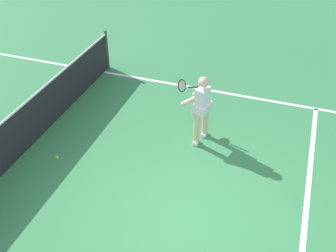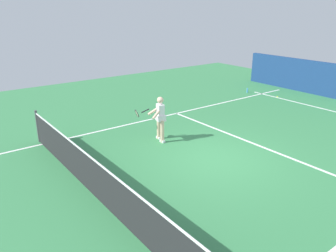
% 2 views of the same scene
% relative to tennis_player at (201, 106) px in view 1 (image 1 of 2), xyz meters
% --- Properties ---
extents(ground_plane, '(26.22, 26.22, 0.00)m').
position_rel_tennis_player_xyz_m(ground_plane, '(-2.22, -0.53, -0.85)').
color(ground_plane, '#38844C').
extents(service_line_marking, '(8.59, 0.10, 0.01)m').
position_rel_tennis_player_xyz_m(service_line_marking, '(-2.22, -2.38, -0.84)').
color(service_line_marking, white).
rests_on(service_line_marking, ground).
extents(sideline_right_marking, '(0.10, 18.17, 0.01)m').
position_rel_tennis_player_xyz_m(sideline_right_marking, '(2.08, -0.53, -0.84)').
color(sideline_right_marking, white).
rests_on(sideline_right_marking, ground).
extents(court_net, '(9.27, 0.08, 1.12)m').
position_rel_tennis_player_xyz_m(court_net, '(-2.22, 3.36, -0.32)').
color(court_net, '#4C4C51').
rests_on(court_net, ground).
extents(tennis_player, '(0.95, 0.89, 1.55)m').
position_rel_tennis_player_xyz_m(tennis_player, '(0.00, 0.00, 0.00)').
color(tennis_player, beige).
rests_on(tennis_player, ground).
extents(tennis_ball_mid, '(0.07, 0.07, 0.07)m').
position_rel_tennis_player_xyz_m(tennis_ball_mid, '(-1.62, 2.60, -0.81)').
color(tennis_ball_mid, '#D1E533').
rests_on(tennis_ball_mid, ground).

